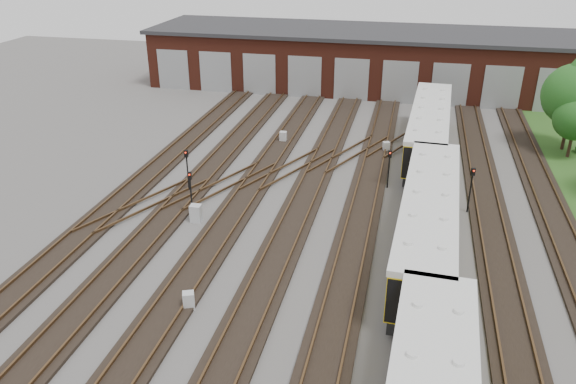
# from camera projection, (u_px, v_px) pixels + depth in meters

# --- Properties ---
(ground) EXTENTS (120.00, 120.00, 0.00)m
(ground) POSITION_uv_depth(u_px,v_px,m) (306.00, 281.00, 29.41)
(ground) COLOR #4A4745
(ground) RESTS_ON ground
(track_network) EXTENTS (30.40, 70.00, 0.33)m
(track_network) POSITION_uv_depth(u_px,v_px,m) (305.00, 272.00, 29.92)
(track_network) COLOR black
(track_network) RESTS_ON ground
(maintenance_shed) EXTENTS (51.00, 12.50, 6.35)m
(maintenance_shed) POSITION_uv_depth(u_px,v_px,m) (376.00, 59.00, 63.19)
(maintenance_shed) COLOR #552015
(maintenance_shed) RESTS_ON ground
(metro_train) EXTENTS (3.67, 48.43, 3.37)m
(metro_train) POSITION_uv_depth(u_px,v_px,m) (428.00, 221.00, 31.07)
(metro_train) COLOR black
(metro_train) RESTS_ON ground
(signal_mast_0) EXTENTS (0.26, 0.24, 3.13)m
(signal_mast_0) POSITION_uv_depth(u_px,v_px,m) (187.00, 165.00, 38.31)
(signal_mast_0) COLOR black
(signal_mast_0) RESTS_ON ground
(signal_mast_1) EXTENTS (0.28, 0.27, 3.07)m
(signal_mast_1) POSITION_uv_depth(u_px,v_px,m) (191.00, 188.00, 35.11)
(signal_mast_1) COLOR black
(signal_mast_1) RESTS_ON ground
(signal_mast_2) EXTENTS (0.26, 0.24, 2.81)m
(signal_mast_2) POSITION_uv_depth(u_px,v_px,m) (389.00, 164.00, 39.05)
(signal_mast_2) COLOR black
(signal_mast_2) RESTS_ON ground
(signal_mast_3) EXTENTS (0.28, 0.27, 3.09)m
(signal_mast_3) POSITION_uv_depth(u_px,v_px,m) (471.00, 184.00, 35.61)
(signal_mast_3) COLOR black
(signal_mast_3) RESTS_ON ground
(relay_cabinet_0) EXTENTS (0.70, 0.59, 1.13)m
(relay_cabinet_0) POSITION_uv_depth(u_px,v_px,m) (196.00, 213.00, 35.05)
(relay_cabinet_0) COLOR #B8BBBE
(relay_cabinet_0) RESTS_ON ground
(relay_cabinet_1) EXTENTS (0.58, 0.49, 0.95)m
(relay_cabinet_1) POSITION_uv_depth(u_px,v_px,m) (283.00, 137.00, 47.92)
(relay_cabinet_1) COLOR #B8BBBE
(relay_cabinet_1) RESTS_ON ground
(relay_cabinet_2) EXTENTS (0.68, 0.63, 0.92)m
(relay_cabinet_2) POSITION_uv_depth(u_px,v_px,m) (189.00, 301.00, 27.09)
(relay_cabinet_2) COLOR #B8BBBE
(relay_cabinet_2) RESTS_ON ground
(relay_cabinet_3) EXTENTS (0.63, 0.58, 0.86)m
(relay_cabinet_3) POSITION_uv_depth(u_px,v_px,m) (386.00, 147.00, 45.91)
(relay_cabinet_3) COLOR #B8BBBE
(relay_cabinet_3) RESTS_ON ground
(relay_cabinet_4) EXTENTS (0.77, 0.69, 1.12)m
(relay_cabinet_4) POSITION_uv_depth(u_px,v_px,m) (444.00, 175.00, 40.46)
(relay_cabinet_4) COLOR #B8BBBE
(relay_cabinet_4) RESTS_ON ground
(tree_0) EXTENTS (4.94, 4.94, 8.19)m
(tree_0) POSITION_uv_depth(u_px,v_px,m) (576.00, 87.00, 44.28)
(tree_0) COLOR black
(tree_0) RESTS_ON ground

